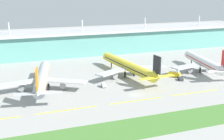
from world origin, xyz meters
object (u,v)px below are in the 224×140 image
baggage_cart (103,85)px  pushback_tug (181,79)px  airliner_center (128,66)px  airliner_near_middle (42,78)px  airliner_far_middle (204,62)px  fuel_truck (175,74)px

baggage_cart → pushback_tug: bearing=-4.6°
airliner_center → baggage_cart: bearing=-144.5°
airliner_center → pushback_tug: (25.73, -19.26, -5.36)m
airliner_near_middle → airliner_far_middle: (103.97, -0.27, -0.01)m
airliner_center → pushback_tug: bearing=-36.8°
baggage_cart → fuel_truck: 47.66m
airliner_near_middle → pushback_tug: size_ratio=12.76×
fuel_truck → pushback_tug: bearing=-91.3°
airliner_near_middle → airliner_center: 54.34m
airliner_center → airliner_far_middle: size_ratio=1.21×
airliner_far_middle → pushback_tug: bearing=-155.8°
airliner_center → baggage_cart: airliner_center is taller
airliner_near_middle → baggage_cart: airliner_near_middle is taller
airliner_far_middle → baggage_cart: size_ratio=15.68×
airliner_center → fuel_truck: 28.86m
airliner_near_middle → pushback_tug: (79.48, -11.30, -5.35)m
baggage_cart → pushback_tug: baggage_cart is taller
fuel_truck → pushback_tug: 7.32m
airliner_near_middle → airliner_far_middle: bearing=-0.1°
airliner_near_middle → pushback_tug: airliner_near_middle is taller
baggage_cart → pushback_tug: (47.37, -3.80, -0.16)m
pushback_tug → airliner_near_middle: bearing=171.9°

